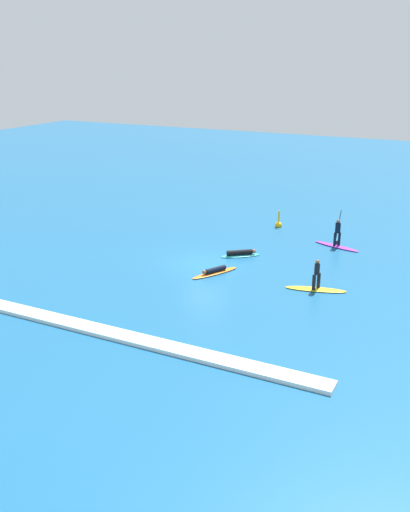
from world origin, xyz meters
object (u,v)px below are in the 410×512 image
surfer_on_purple_board (337,240)px  marker_buoy (279,224)px  surfer_on_teal_board (241,254)px  surfer_on_yellow_board (316,284)px  surfer_on_orange_board (215,272)px

surfer_on_purple_board → marker_buoy: bearing=-11.9°
surfer_on_teal_board → marker_buoy: size_ratio=1.76×
surfer_on_purple_board → surfer_on_yellow_board: bearing=113.6°
surfer_on_teal_board → surfer_on_orange_board: bearing=-130.2°
surfer_on_purple_board → marker_buoy: (-4.96, 2.74, -0.28)m
surfer_on_purple_board → surfer_on_teal_board: surfer_on_purple_board is taller
surfer_on_yellow_board → surfer_on_orange_board: 5.85m
surfer_on_teal_board → surfer_on_purple_board: bearing=4.6°
surfer_on_teal_board → surfer_on_orange_board: 3.47m
surfer_on_yellow_board → surfer_on_teal_board: size_ratio=1.41×
surfer_on_teal_board → marker_buoy: (-0.12, 7.22, 0.02)m
surfer_on_purple_board → surfer_on_teal_board: 6.60m
marker_buoy → surfer_on_teal_board: bearing=-89.0°
surfer_on_purple_board → surfer_on_yellow_board: surfer_on_purple_board is taller
surfer_on_purple_board → surfer_on_yellow_board: size_ratio=0.99×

